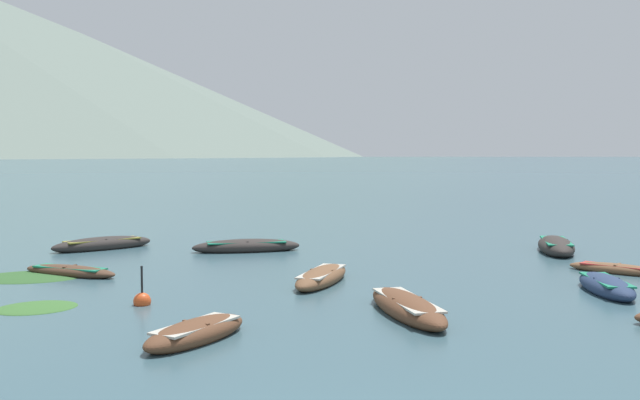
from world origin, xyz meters
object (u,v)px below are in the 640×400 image
at_px(rowboat_0, 70,271).
at_px(rowboat_1, 556,246).
at_px(rowboat_2, 407,307).
at_px(mooring_buoy, 142,301).
at_px(rowboat_5, 617,269).
at_px(rowboat_8, 103,244).
at_px(rowboat_3, 322,277).
at_px(rowboat_7, 606,286).
at_px(rowboat_10, 196,332).
at_px(rowboat_4, 246,247).

relative_size(rowboat_0, rowboat_1, 0.83).
relative_size(rowboat_2, mooring_buoy, 3.78).
bearing_deg(rowboat_5, rowboat_8, 165.37).
height_order(rowboat_0, rowboat_1, rowboat_1).
distance_m(rowboat_0, rowboat_1, 18.82).
relative_size(rowboat_0, rowboat_5, 1.21).
distance_m(rowboat_1, rowboat_3, 11.89).
height_order(rowboat_5, rowboat_7, rowboat_7).
xyz_separation_m(rowboat_0, mooring_buoy, (3.76, -4.42, -0.03)).
bearing_deg(rowboat_8, mooring_buoy, -65.39).
bearing_deg(rowboat_1, mooring_buoy, -142.00).
height_order(rowboat_3, rowboat_10, rowboat_3).
relative_size(rowboat_5, rowboat_8, 0.78).
xyz_separation_m(rowboat_2, rowboat_3, (-2.33, 4.32, -0.01)).
distance_m(rowboat_3, rowboat_4, 7.78).
xyz_separation_m(rowboat_1, rowboat_7, (-0.98, -8.60, -0.04)).
xyz_separation_m(rowboat_4, mooring_buoy, (-1.21, -10.44, -0.09)).
bearing_deg(rowboat_5, rowboat_7, -114.46).
bearing_deg(rowboat_0, rowboat_3, -6.56).
bearing_deg(rowboat_5, rowboat_10, -142.98).
bearing_deg(rowboat_7, rowboat_3, 171.90).
distance_m(rowboat_2, mooring_buoy, 7.01).
bearing_deg(rowboat_1, rowboat_0, -159.94).
xyz_separation_m(rowboat_3, rowboat_4, (-3.43, 6.99, 0.01)).
bearing_deg(rowboat_4, rowboat_2, -63.04).
bearing_deg(rowboat_3, rowboat_10, -108.96).
xyz_separation_m(rowboat_1, mooring_buoy, (-13.92, -10.87, -0.13)).
xyz_separation_m(rowboat_0, rowboat_10, (6.00, -7.93, 0.04)).
xyz_separation_m(rowboat_5, rowboat_7, (-1.58, -3.48, 0.07)).
height_order(rowboat_3, rowboat_7, rowboat_7).
bearing_deg(rowboat_4, rowboat_5, -19.43).
relative_size(rowboat_2, rowboat_4, 0.97).
bearing_deg(rowboat_7, rowboat_5, 65.54).
bearing_deg(rowboat_7, rowboat_1, 83.48).
bearing_deg(rowboat_3, rowboat_1, 38.63).
distance_m(rowboat_3, rowboat_7, 8.39).
distance_m(rowboat_8, mooring_buoy, 11.92).
bearing_deg(rowboat_2, rowboat_5, 41.19).
bearing_deg(rowboat_1, rowboat_3, -141.37).
height_order(rowboat_1, rowboat_7, rowboat_1).
relative_size(rowboat_2, rowboat_8, 1.13).
relative_size(rowboat_1, rowboat_10, 1.42).
distance_m(rowboat_4, rowboat_7, 14.30).
distance_m(rowboat_5, rowboat_10, 15.38).
distance_m(rowboat_4, rowboat_5, 14.11).
xyz_separation_m(rowboat_5, rowboat_10, (-12.28, -9.26, 0.05)).
bearing_deg(rowboat_4, mooring_buoy, -96.59).
distance_m(rowboat_8, rowboat_10, 16.05).
height_order(rowboat_3, rowboat_4, rowboat_4).
bearing_deg(rowboat_3, rowboat_0, 173.44).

